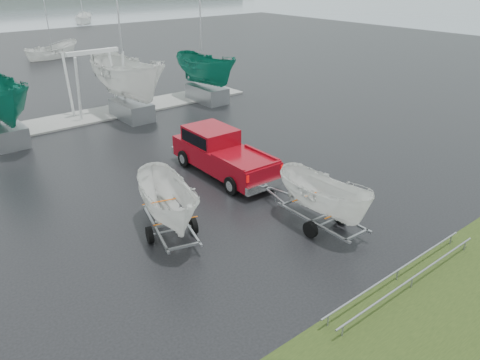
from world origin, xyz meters
The scene contains 11 objects.
ground_plane centered at (0.00, 0.00, 0.00)m, with size 120.00×120.00×0.00m, color black.
dock centered at (0.00, 13.00, 0.05)m, with size 30.00×3.00×0.12m, color gray.
pickup_truck centered at (4.77, 0.81, 1.03)m, with size 2.34×6.01×1.98m.
trailer_hitched centered at (4.57, -5.66, 2.55)m, with size 1.80×3.63×4.68m.
trailer_parked centered at (-0.01, -2.57, 2.69)m, with size 2.11×3.78×4.95m.
boat_hoist centered at (4.26, 13.00, 2.67)m, with size 3.30×2.18×4.12m.
keelboat_2 centered at (5.50, 11.00, 4.49)m, with size 2.82×3.20×11.00m.
keelboat_3 centered at (11.52, 11.30, 3.60)m, with size 2.27×3.20×10.44m.
mast_rack_2 centered at (4.00, -9.50, 0.35)m, with size 7.00×0.56×0.06m.
moored_boat_2 centered at (9.05, 35.43, 0.01)m, with size 3.13×3.09×11.19m.
moored_boat_3 centered at (24.11, 64.03, 0.00)m, with size 3.41×3.43×11.30m.
Camera 1 is at (-7.23, -15.34, 8.85)m, focal length 35.00 mm.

